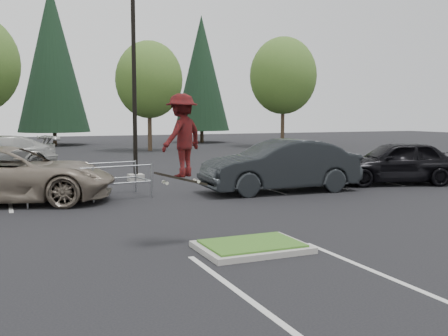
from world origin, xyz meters
name	(u,v)px	position (x,y,z in m)	size (l,w,h in m)	color
ground	(252,250)	(0.00, 0.00, 0.00)	(120.00, 120.00, 0.00)	black
grass_median	(252,246)	(0.00, 0.00, 0.08)	(2.20, 1.60, 0.16)	gray
stall_lines	(123,207)	(-1.35, 6.02, 0.00)	(22.62, 17.60, 0.01)	beige
light_pole	(134,72)	(0.50, 12.00, 4.56)	(0.70, 0.60, 10.12)	gray
decid_c	(149,82)	(5.99, 29.83, 5.25)	(5.12, 5.12, 8.38)	#38281C
decid_d	(283,78)	(17.99, 30.33, 5.91)	(5.76, 5.76, 9.43)	#38281C
conif_b	(52,58)	(0.00, 40.50, 7.85)	(6.38, 6.38, 14.50)	#38281C
conif_c	(202,73)	(14.00, 39.50, 6.85)	(5.50, 5.50, 12.50)	#38281C
cart_corral	(72,178)	(-2.60, 7.93, 0.73)	(4.27, 2.05, 1.16)	gray
skateboarder	(181,136)	(-1.20, 1.00, 2.36)	(1.31, 1.17, 1.98)	black
car_l_tan	(9,175)	(-4.50, 8.38, 0.90)	(2.99, 6.48, 1.80)	gray
car_r_charc	(280,166)	(4.62, 7.00, 0.95)	(2.00, 5.75, 1.89)	black
car_r_black	(397,162)	(10.00, 7.00, 0.89)	(2.09, 5.20, 1.77)	black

